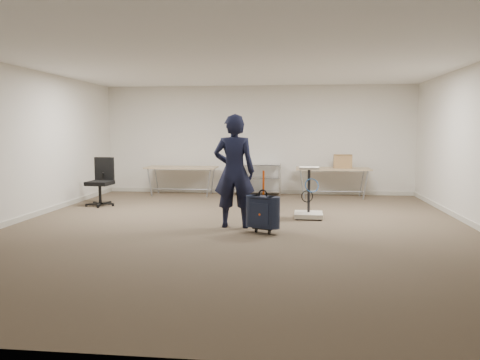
# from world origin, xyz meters

# --- Properties ---
(ground) EXTENTS (9.00, 9.00, 0.00)m
(ground) POSITION_xyz_m (0.00, 0.00, 0.00)
(ground) COLOR #4C3D2E
(ground) RESTS_ON ground
(room_shell) EXTENTS (8.00, 9.00, 9.00)m
(room_shell) POSITION_xyz_m (0.00, 1.38, 0.05)
(room_shell) COLOR silver
(room_shell) RESTS_ON ground
(folding_table_left) EXTENTS (1.80, 0.75, 0.73)m
(folding_table_left) POSITION_xyz_m (-1.90, 3.95, 0.68)
(folding_table_left) COLOR #A08762
(folding_table_left) RESTS_ON ground
(folding_table_right) EXTENTS (1.80, 0.75, 0.73)m
(folding_table_right) POSITION_xyz_m (1.90, 3.95, 0.68)
(folding_table_right) COLOR #A08762
(folding_table_right) RESTS_ON ground
(wire_shelf) EXTENTS (1.22, 0.47, 0.80)m
(wire_shelf) POSITION_xyz_m (0.00, 4.20, 0.44)
(wire_shelf) COLOR silver
(wire_shelf) RESTS_ON ground
(person) EXTENTS (0.71, 0.47, 1.93)m
(person) POSITION_xyz_m (-0.07, 0.15, 0.96)
(person) COLOR black
(person) RESTS_ON ground
(suitcase) EXTENTS (0.42, 0.34, 1.01)m
(suitcase) POSITION_xyz_m (0.44, -0.27, 0.35)
(suitcase) COLOR black
(suitcase) RESTS_ON ground
(office_chair) EXTENTS (0.64, 0.64, 1.06)m
(office_chair) POSITION_xyz_m (-3.29, 2.13, 0.32)
(office_chair) COLOR black
(office_chair) RESTS_ON ground
(equipment_cart) EXTENTS (0.54, 0.54, 0.97)m
(equipment_cart) POSITION_xyz_m (1.22, 1.14, 0.25)
(equipment_cart) COLOR beige
(equipment_cart) RESTS_ON ground
(cardboard_box) EXTENTS (0.46, 0.35, 0.33)m
(cardboard_box) POSITION_xyz_m (2.14, 4.01, 0.89)
(cardboard_box) COLOR #9A6A47
(cardboard_box) RESTS_ON folding_table_right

